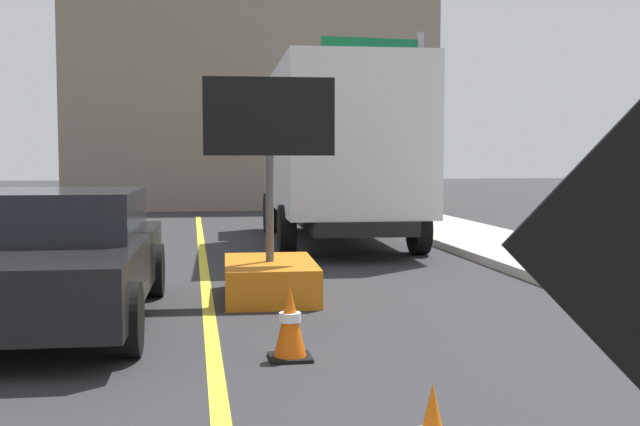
% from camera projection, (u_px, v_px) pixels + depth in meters
% --- Properties ---
extents(arrow_board_trailer, '(1.60, 1.84, 2.70)m').
position_uv_depth(arrow_board_trailer, '(270.00, 259.00, 9.65)').
color(arrow_board_trailer, orange).
rests_on(arrow_board_trailer, ground).
extents(box_truck, '(2.82, 6.92, 3.45)m').
position_uv_depth(box_truck, '(338.00, 150.00, 15.48)').
color(box_truck, black).
rests_on(box_truck, ground).
extents(pickup_car, '(2.11, 4.57, 1.38)m').
position_uv_depth(pickup_car, '(56.00, 257.00, 8.17)').
color(pickup_car, black).
rests_on(pickup_car, ground).
extents(highway_guide_sign, '(2.78, 0.36, 5.00)m').
position_uv_depth(highway_guide_sign, '(392.00, 92.00, 20.51)').
color(highway_guide_sign, gray).
rests_on(highway_guide_sign, ground).
extents(far_building_block, '(12.13, 6.46, 7.04)m').
position_uv_depth(far_building_block, '(249.00, 107.00, 28.04)').
color(far_building_block, gray).
rests_on(far_building_block, ground).
extents(traffic_cone_mid_lane, '(0.36, 0.36, 0.64)m').
position_uv_depth(traffic_cone_mid_lane, '(290.00, 323.00, 6.72)').
color(traffic_cone_mid_lane, black).
rests_on(traffic_cone_mid_lane, ground).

